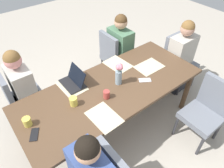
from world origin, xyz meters
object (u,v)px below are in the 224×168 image
laptop_far_left_near (74,81)px  phone_black (34,135)px  person_far_right_near (120,53)px  coffee_mug_near_left (106,94)px  chair_far_right_near (114,55)px  chair_near_right_mid (207,109)px  person_far_left_near (26,95)px  dining_table (112,91)px  coffee_mug_near_right (73,101)px  person_head_right_left_mid (179,61)px  phone_silver (145,80)px  chair_far_left_near (19,96)px  flower_vase (119,73)px  chair_head_right_left_mid (177,59)px  coffee_mug_centre_left (27,122)px

laptop_far_left_near → phone_black: 0.79m
person_far_right_near → coffee_mug_near_left: (-0.91, -0.86, 0.27)m
laptop_far_left_near → chair_far_right_near: bearing=25.7°
chair_near_right_mid → person_far_left_near: bearing=136.3°
dining_table → coffee_mug_near_right: coffee_mug_near_right is taller
person_far_right_near → laptop_far_left_near: bearing=-158.6°
chair_near_right_mid → phone_black: bearing=157.8°
person_far_right_near → coffee_mug_near_right: size_ratio=11.72×
person_head_right_left_mid → coffee_mug_near_left: size_ratio=12.38×
chair_far_right_near → person_far_right_near: 0.10m
person_far_left_near → coffee_mug_near_right: size_ratio=11.72×
coffee_mug_near_right → person_head_right_left_mid: bearing=-0.3°
laptop_far_left_near → phone_black: laptop_far_left_near is taller
laptop_far_left_near → phone_silver: 0.87m
coffee_mug_near_left → chair_far_left_near: bearing=128.9°
chair_far_left_near → phone_silver: bearing=-37.1°
person_head_right_left_mid → phone_black: 2.38m
dining_table → coffee_mug_near_left: bearing=-147.6°
phone_black → flower_vase: bearing=-55.5°
dining_table → phone_black: (-1.00, -0.07, 0.08)m
chair_head_right_left_mid → flower_vase: bearing=-176.1°
coffee_mug_near_left → coffee_mug_near_right: bearing=159.1°
chair_far_left_near → phone_silver: 1.65m
chair_head_right_left_mid → person_far_right_near: size_ratio=0.75×
phone_black → phone_silver: bearing=-63.0°
person_far_right_near → person_far_left_near: bearing=179.6°
chair_far_left_near → person_head_right_left_mid: (2.27, -0.80, 0.03)m
chair_far_right_near → flower_vase: size_ratio=3.12×
chair_far_left_near → coffee_mug_centre_left: chair_far_left_near is taller
dining_table → person_far_left_near: 1.14m
person_far_left_near → laptop_far_left_near: 0.72m
chair_head_right_left_mid → phone_silver: bearing=-166.2°
coffee_mug_near_right → phone_silver: (0.90, -0.19, -0.05)m
person_head_right_left_mid → phone_silver: bearing=-169.6°
chair_head_right_left_mid → person_far_right_near: person_far_right_near is taller
phone_silver → person_far_right_near: bearing=-78.2°
coffee_mug_near_right → phone_black: bearing=-167.9°
laptop_far_left_near → phone_silver: bearing=-33.8°
person_far_left_near → coffee_mug_near_left: person_far_left_near is taller
dining_table → phone_silver: phone_silver is taller
dining_table → chair_far_left_near: (-0.90, 0.83, -0.18)m
person_far_left_near → laptop_far_left_near: person_far_left_near is taller
dining_table → person_far_right_near: bearing=45.0°
flower_vase → coffee_mug_centre_left: bearing=176.4°
chair_far_left_near → coffee_mug_near_right: 0.94m
flower_vase → laptop_far_left_near: 0.56m
dining_table → chair_far_right_near: chair_far_right_near is taller
dining_table → flower_vase: flower_vase is taller
coffee_mug_centre_left → person_far_right_near: bearing=21.2°
coffee_mug_near_left → phone_black: (-0.85, 0.03, -0.04)m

